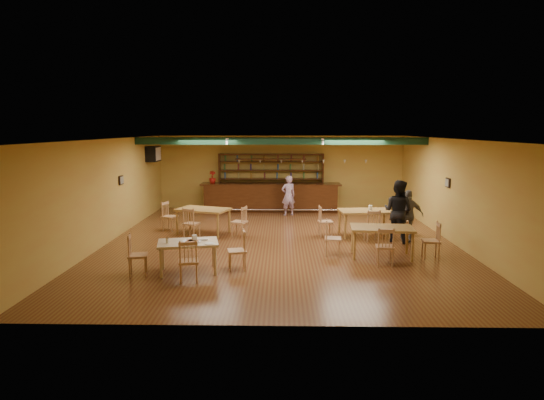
{
  "coord_description": "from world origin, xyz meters",
  "views": [
    {
      "loc": [
        0.04,
        -13.6,
        3.3
      ],
      "look_at": [
        -0.26,
        0.6,
        1.15
      ],
      "focal_mm": 31.38,
      "sensor_mm": 36.0,
      "label": 1
    }
  ],
  "objects_px": {
    "bar_counter": "(271,197)",
    "patron_bar": "(288,195)",
    "dining_table_a": "(203,221)",
    "dining_table_d": "(381,242)",
    "near_table": "(188,257)",
    "patron_right_a": "(398,211)",
    "dining_table_b": "(365,223)"
  },
  "relations": [
    {
      "from": "dining_table_b",
      "to": "patron_right_a",
      "type": "relative_size",
      "value": 0.88
    },
    {
      "from": "patron_right_a",
      "to": "dining_table_b",
      "type": "bearing_deg",
      "value": -6.29
    },
    {
      "from": "dining_table_a",
      "to": "dining_table_b",
      "type": "bearing_deg",
      "value": 17.63
    },
    {
      "from": "patron_right_a",
      "to": "dining_table_a",
      "type": "bearing_deg",
      "value": 29.0
    },
    {
      "from": "dining_table_a",
      "to": "near_table",
      "type": "xyz_separation_m",
      "value": [
        0.32,
        -4.11,
        -0.04
      ]
    },
    {
      "from": "dining_table_d",
      "to": "patron_right_a",
      "type": "height_order",
      "value": "patron_right_a"
    },
    {
      "from": "near_table",
      "to": "patron_bar",
      "type": "relative_size",
      "value": 0.89
    },
    {
      "from": "dining_table_d",
      "to": "patron_bar",
      "type": "height_order",
      "value": "patron_bar"
    },
    {
      "from": "near_table",
      "to": "dining_table_d",
      "type": "bearing_deg",
      "value": 5.27
    },
    {
      "from": "dining_table_b",
      "to": "dining_table_d",
      "type": "distance_m",
      "value": 2.49
    },
    {
      "from": "dining_table_a",
      "to": "dining_table_d",
      "type": "xyz_separation_m",
      "value": [
        5.05,
        -2.69,
        -0.0
      ]
    },
    {
      "from": "near_table",
      "to": "patron_bar",
      "type": "bearing_deg",
      "value": 60.43
    },
    {
      "from": "dining_table_d",
      "to": "patron_bar",
      "type": "distance_m",
      "value": 6.37
    },
    {
      "from": "bar_counter",
      "to": "dining_table_a",
      "type": "height_order",
      "value": "bar_counter"
    },
    {
      "from": "dining_table_b",
      "to": "patron_right_a",
      "type": "height_order",
      "value": "patron_right_a"
    },
    {
      "from": "dining_table_b",
      "to": "patron_right_a",
      "type": "distance_m",
      "value": 1.24
    },
    {
      "from": "near_table",
      "to": "patron_right_a",
      "type": "bearing_deg",
      "value": 17.87
    },
    {
      "from": "dining_table_d",
      "to": "near_table",
      "type": "height_order",
      "value": "dining_table_d"
    },
    {
      "from": "patron_bar",
      "to": "patron_right_a",
      "type": "distance_m",
      "value": 5.27
    },
    {
      "from": "patron_right_a",
      "to": "dining_table_d",
      "type": "bearing_deg",
      "value": 103.0
    },
    {
      "from": "dining_table_d",
      "to": "near_table",
      "type": "bearing_deg",
      "value": -158.03
    },
    {
      "from": "dining_table_b",
      "to": "patron_right_a",
      "type": "bearing_deg",
      "value": -50.64
    },
    {
      "from": "dining_table_b",
      "to": "dining_table_d",
      "type": "relative_size",
      "value": 1.01
    },
    {
      "from": "bar_counter",
      "to": "dining_table_d",
      "type": "distance_m",
      "value": 7.39
    },
    {
      "from": "bar_counter",
      "to": "patron_bar",
      "type": "bearing_deg",
      "value": -49.99
    },
    {
      "from": "dining_table_a",
      "to": "dining_table_b",
      "type": "distance_m",
      "value": 5.07
    },
    {
      "from": "dining_table_d",
      "to": "patron_bar",
      "type": "xyz_separation_m",
      "value": [
        -2.32,
        5.92,
        0.37
      ]
    },
    {
      "from": "bar_counter",
      "to": "patron_bar",
      "type": "height_order",
      "value": "patron_bar"
    },
    {
      "from": "bar_counter",
      "to": "dining_table_a",
      "type": "distance_m",
      "value": 4.54
    },
    {
      "from": "dining_table_a",
      "to": "near_table",
      "type": "distance_m",
      "value": 4.13
    },
    {
      "from": "bar_counter",
      "to": "dining_table_a",
      "type": "relative_size",
      "value": 3.48
    },
    {
      "from": "patron_bar",
      "to": "patron_right_a",
      "type": "xyz_separation_m",
      "value": [
        3.14,
        -4.23,
        0.15
      ]
    }
  ]
}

